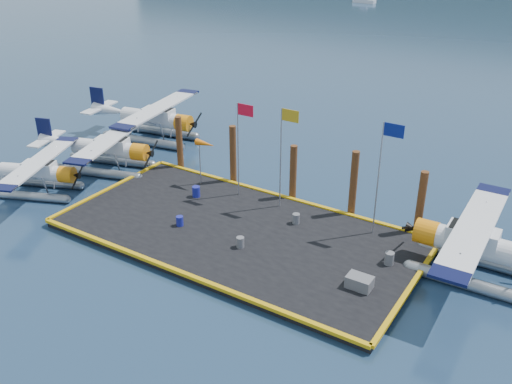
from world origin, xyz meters
TOP-DOWN VIEW (x-y plane):
  - ground at (0.00, 0.00)m, footprint 4000.00×4000.00m
  - dock at (0.00, 0.00)m, footprint 20.00×10.00m
  - dock_bumpers at (0.00, 0.00)m, footprint 20.25×10.25m
  - seaplane_a at (-14.05, -2.39)m, footprint 8.06×8.50m
  - seaplane_b at (-12.74, 2.70)m, footprint 9.03×9.68m
  - seaplane_c at (-14.01, 8.99)m, footprint 9.70×10.62m
  - seaplane_d at (12.27, 3.02)m, footprint 9.55×10.52m
  - drum_0 at (-4.58, 2.11)m, footprint 0.49×0.49m
  - drum_1 at (1.11, -1.41)m, footprint 0.42×0.42m
  - drum_3 at (-3.10, -1.32)m, footprint 0.41×0.41m
  - drum_4 at (8.39, 1.27)m, footprint 0.47×0.47m
  - drum_5 at (2.37, 2.46)m, footprint 0.42×0.42m
  - crate at (7.92, -1.42)m, footprint 1.22×0.81m
  - flagpole_red at (-2.29, 3.80)m, footprint 1.14×0.08m
  - flagpole_yellow at (0.70, 3.80)m, footprint 1.14×0.08m
  - flagpole_blue at (6.70, 3.80)m, footprint 1.14×0.08m
  - windsock at (-5.03, 3.80)m, footprint 1.40×0.44m
  - piling_0 at (-8.50, 5.40)m, footprint 0.44×0.44m
  - piling_1 at (-4.00, 5.40)m, footprint 0.44×0.44m
  - piling_2 at (0.50, 5.40)m, footprint 0.44×0.44m
  - piling_3 at (4.50, 5.40)m, footprint 0.44×0.44m
  - piling_4 at (8.50, 5.40)m, footprint 0.44×0.44m

SIDE VIEW (x-z plane):
  - ground at x=0.00m, z-range 0.00..0.00m
  - dock at x=0.00m, z-range 0.00..0.40m
  - dock_bumpers at x=0.00m, z-range 0.40..0.58m
  - drum_3 at x=-3.10m, z-range 0.40..0.98m
  - drum_1 at x=1.11m, z-range 0.40..0.99m
  - drum_5 at x=2.37m, z-range 0.40..1.00m
  - crate at x=7.92m, z-range 0.40..1.01m
  - drum_4 at x=8.39m, z-range 0.40..1.07m
  - drum_0 at x=-4.58m, z-range 0.40..1.08m
  - seaplane_a at x=-14.05m, z-range -0.20..2.89m
  - seaplane_b at x=-12.74m, z-range -0.22..3.23m
  - seaplane_d at x=12.27m, z-range -0.24..3.51m
  - seaplane_c at x=-14.01m, z-range -0.24..3.51m
  - piling_2 at x=0.50m, z-range 0.00..3.80m
  - piling_0 at x=-8.50m, z-range 0.00..4.00m
  - piling_4 at x=8.50m, z-range 0.00..4.00m
  - piling_1 at x=-4.00m, z-range 0.00..4.20m
  - piling_3 at x=4.50m, z-range 0.00..4.30m
  - windsock at x=-5.03m, z-range 1.67..4.79m
  - flagpole_red at x=-2.29m, z-range 1.40..7.40m
  - flagpole_yellow at x=0.70m, z-range 1.41..7.61m
  - flagpole_blue at x=6.70m, z-range 1.44..7.94m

